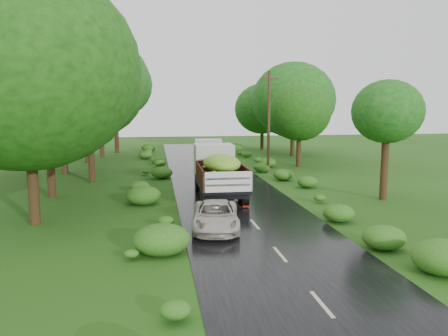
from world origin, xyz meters
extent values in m
plane|color=#20450E|center=(0.00, 0.00, 0.00)|extent=(120.00, 120.00, 0.00)
cube|color=black|center=(0.00, 5.00, 0.01)|extent=(6.50, 80.00, 0.02)
cube|color=#BFB78C|center=(0.00, -4.00, 0.02)|extent=(0.12, 1.60, 0.00)
cube|color=#BFB78C|center=(0.00, 0.00, 0.02)|extent=(0.12, 1.60, 0.00)
cube|color=#BFB78C|center=(0.00, 4.00, 0.02)|extent=(0.12, 1.60, 0.00)
cube|color=#BFB78C|center=(0.00, 8.00, 0.02)|extent=(0.12, 1.60, 0.00)
cube|color=#BFB78C|center=(0.00, 12.00, 0.02)|extent=(0.12, 1.60, 0.00)
cube|color=#BFB78C|center=(0.00, 16.00, 0.02)|extent=(0.12, 1.60, 0.00)
cube|color=#BFB78C|center=(0.00, 20.00, 0.02)|extent=(0.12, 1.60, 0.00)
cube|color=#BFB78C|center=(0.00, 24.00, 0.02)|extent=(0.12, 1.60, 0.00)
cube|color=#BFB78C|center=(0.00, 28.00, 0.02)|extent=(0.12, 1.60, 0.00)
cube|color=#BFB78C|center=(0.00, 32.00, 0.02)|extent=(0.12, 1.60, 0.00)
cube|color=#BFB78C|center=(0.00, 36.00, 0.02)|extent=(0.12, 1.60, 0.00)
cube|color=#BFB78C|center=(0.00, 40.00, 0.02)|extent=(0.12, 1.60, 0.00)
cube|color=black|center=(-0.77, 9.93, 0.70)|extent=(1.93, 6.08, 0.30)
cylinder|color=black|center=(-1.78, 12.14, 0.54)|extent=(0.31, 1.08, 1.07)
cylinder|color=black|center=(0.30, 12.12, 0.54)|extent=(0.31, 1.08, 1.07)
cylinder|color=black|center=(-1.83, 8.57, 0.54)|extent=(0.31, 1.08, 1.07)
cylinder|color=black|center=(0.26, 8.54, 0.54)|extent=(0.31, 1.08, 1.07)
cylinder|color=black|center=(-1.84, 7.47, 0.54)|extent=(0.31, 1.08, 1.07)
cylinder|color=black|center=(0.25, 7.44, 0.54)|extent=(0.31, 1.08, 1.07)
cube|color=maroon|center=(-1.84, 7.10, 0.30)|extent=(0.37, 0.05, 0.48)
cube|color=maroon|center=(0.24, 7.07, 0.30)|extent=(0.37, 0.05, 0.48)
cube|color=silver|center=(-0.74, 12.35, 1.87)|extent=(2.40, 2.07, 2.04)
cube|color=black|center=(-0.78, 8.80, 0.94)|extent=(2.53, 4.65, 0.17)
cube|color=#48140D|center=(-1.97, 8.82, 1.53)|extent=(0.14, 4.62, 1.02)
cube|color=#48140D|center=(0.41, 8.79, 1.53)|extent=(0.14, 4.62, 1.02)
cube|color=#48140D|center=(-0.75, 11.07, 1.53)|extent=(2.47, 0.12, 1.02)
cube|color=silver|center=(-0.81, 6.53, 1.53)|extent=(2.47, 0.12, 1.02)
ellipsoid|color=#649B1C|center=(-0.78, 8.80, 2.17)|extent=(2.12, 3.91, 1.07)
cube|color=black|center=(-0.34, 17.93, 0.63)|extent=(2.16, 5.55, 0.27)
cylinder|color=black|center=(-1.08, 19.98, 0.48)|extent=(0.36, 0.98, 0.96)
cylinder|color=black|center=(0.78, 19.80, 0.48)|extent=(0.36, 0.98, 0.96)
cylinder|color=black|center=(-1.38, 16.79, 0.48)|extent=(0.36, 0.98, 0.96)
cylinder|color=black|center=(0.48, 16.62, 0.48)|extent=(0.36, 0.98, 0.96)
cylinder|color=black|center=(-1.47, 15.81, 0.48)|extent=(0.36, 0.98, 0.96)
cylinder|color=black|center=(0.38, 15.63, 0.48)|extent=(0.36, 0.98, 0.96)
cube|color=maroon|center=(-1.51, 15.49, 0.27)|extent=(0.33, 0.07, 0.43)
cube|color=maroon|center=(0.35, 15.31, 0.27)|extent=(0.33, 0.07, 0.43)
cube|color=silver|center=(-0.13, 20.08, 1.67)|extent=(2.29, 2.02, 1.83)
cube|color=black|center=(-0.43, 16.92, 0.84)|extent=(2.59, 4.33, 0.15)
cube|color=navy|center=(-1.49, 17.02, 1.37)|extent=(0.47, 4.12, 0.91)
cube|color=navy|center=(0.63, 16.82, 1.37)|extent=(0.47, 4.12, 0.91)
cube|color=navy|center=(-0.24, 18.94, 1.37)|extent=(2.21, 0.29, 0.91)
cube|color=silver|center=(-0.62, 14.90, 1.37)|extent=(2.21, 0.29, 0.91)
ellipsoid|color=#649B1C|center=(-0.43, 16.92, 1.95)|extent=(2.18, 3.63, 0.96)
imported|color=beige|center=(-1.83, 3.54, 0.60)|extent=(2.49, 4.43, 1.17)
cylinder|color=#382616|center=(4.43, 18.63, 3.96)|extent=(0.24, 0.24, 7.91)
cube|color=#382616|center=(4.43, 18.63, 7.32)|extent=(1.39, 0.23, 0.10)
cylinder|color=black|center=(-9.75, 5.63, 3.90)|extent=(0.47, 0.47, 7.80)
ellipsoid|color=#14400C|center=(-9.75, 5.63, 6.86)|extent=(4.42, 4.42, 3.98)
cylinder|color=black|center=(-10.33, 11.61, 3.95)|extent=(0.47, 0.47, 7.90)
ellipsoid|color=#14400C|center=(-10.33, 11.61, 6.95)|extent=(4.04, 4.04, 3.64)
cylinder|color=black|center=(-8.74, 16.48, 3.63)|extent=(0.45, 0.45, 7.27)
ellipsoid|color=#14400C|center=(-8.74, 16.48, 6.39)|extent=(3.87, 3.87, 3.49)
cylinder|color=black|center=(-11.37, 20.69, 4.55)|extent=(0.50, 0.50, 9.11)
ellipsoid|color=#14400C|center=(-11.37, 20.69, 8.01)|extent=(4.79, 4.79, 4.31)
cylinder|color=black|center=(-10.54, 26.91, 4.00)|extent=(0.47, 0.47, 8.00)
ellipsoid|color=#14400C|center=(-10.54, 26.91, 7.04)|extent=(3.26, 3.26, 2.93)
cylinder|color=black|center=(-9.81, 31.71, 4.36)|extent=(0.49, 0.49, 8.71)
ellipsoid|color=#14400C|center=(-9.81, 31.71, 7.67)|extent=(4.52, 4.52, 4.06)
cylinder|color=black|center=(-8.62, 35.64, 4.28)|extent=(0.49, 0.49, 8.56)
ellipsoid|color=#14400C|center=(-8.62, 35.64, 7.53)|extent=(4.05, 4.05, 3.65)
cylinder|color=black|center=(8.37, 8.03, 2.82)|extent=(0.42, 0.42, 5.64)
ellipsoid|color=#134912|center=(8.37, 8.03, 4.96)|extent=(2.80, 2.80, 2.52)
cylinder|color=black|center=(7.89, 21.53, 2.65)|extent=(0.41, 0.41, 5.30)
ellipsoid|color=#134912|center=(7.89, 21.53, 4.66)|extent=(3.27, 3.27, 2.95)
cylinder|color=black|center=(9.94, 29.60, 3.31)|extent=(0.44, 0.44, 6.63)
ellipsoid|color=#134912|center=(9.94, 29.60, 5.83)|extent=(4.17, 4.17, 3.76)
cylinder|color=black|center=(8.28, 36.23, 2.76)|extent=(0.41, 0.41, 5.52)
ellipsoid|color=#134912|center=(8.28, 36.23, 4.86)|extent=(3.64, 3.64, 3.27)
camera|label=1|loc=(-4.33, -14.53, 5.32)|focal=35.00mm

